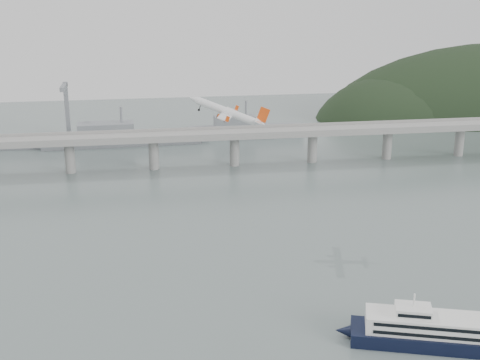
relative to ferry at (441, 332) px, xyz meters
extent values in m
plane|color=slate|center=(-52.93, 15.44, -4.72)|extent=(900.00, 900.00, 0.00)
cube|color=gray|center=(-52.93, 215.44, 15.28)|extent=(800.00, 22.00, 2.20)
cube|color=gray|center=(-52.93, 204.94, 17.28)|extent=(800.00, 0.60, 1.80)
cube|color=gray|center=(-52.93, 225.94, 17.28)|extent=(800.00, 0.60, 1.80)
cylinder|color=gray|center=(-132.93, 215.44, 4.78)|extent=(6.00, 6.00, 21.00)
cylinder|color=gray|center=(-82.93, 215.44, 4.78)|extent=(6.00, 6.00, 21.00)
cylinder|color=gray|center=(-32.93, 215.44, 4.78)|extent=(6.00, 6.00, 21.00)
cylinder|color=gray|center=(17.07, 215.44, 4.78)|extent=(6.00, 6.00, 21.00)
cylinder|color=gray|center=(67.07, 215.44, 4.78)|extent=(6.00, 6.00, 21.00)
cylinder|color=gray|center=(117.07, 215.44, 4.78)|extent=(6.00, 6.00, 21.00)
ellipsoid|color=black|center=(122.07, 335.44, -16.72)|extent=(140.00, 110.00, 96.00)
cube|color=slate|center=(-102.93, 280.44, -0.72)|extent=(110.55, 21.43, 8.00)
cube|color=slate|center=(-113.93, 280.44, 7.28)|extent=(39.01, 16.73, 8.00)
cylinder|color=slate|center=(-102.93, 280.44, 15.28)|extent=(1.60, 1.60, 14.00)
cube|color=slate|center=(-12.93, 290.44, -0.72)|extent=(85.00, 13.60, 8.00)
cube|color=slate|center=(-21.43, 290.44, 7.28)|extent=(29.75, 11.90, 8.00)
cylinder|color=slate|center=(-12.93, 290.44, 15.28)|extent=(1.60, 1.60, 14.00)
cube|color=slate|center=(-142.93, 315.44, 15.28)|extent=(3.00, 3.00, 40.00)
cube|color=slate|center=(-142.93, 305.44, 33.28)|extent=(3.00, 28.00, 3.00)
cube|color=black|center=(0.00, 0.00, -2.48)|extent=(57.28, 30.45, 4.47)
cone|color=black|center=(-28.63, 9.57, -2.48)|extent=(6.72, 6.01, 4.47)
cube|color=white|center=(0.00, 0.00, 2.55)|extent=(48.09, 25.49, 5.59)
cube|color=black|center=(-1.79, -5.36, 4.01)|extent=(40.36, 13.64, 1.12)
cube|color=black|center=(-1.79, -5.36, 1.32)|extent=(40.36, 13.64, 1.12)
cube|color=black|center=(1.79, 5.36, 4.01)|extent=(40.36, 13.64, 1.12)
cube|color=black|center=(1.79, 5.36, 1.32)|extent=(40.36, 13.64, 1.12)
cube|color=white|center=(-8.48, 2.84, 6.80)|extent=(13.09, 10.97, 2.91)
cube|color=black|center=(-9.74, -0.93, 6.80)|extent=(9.59, 3.32, 1.12)
cylinder|color=white|center=(-8.48, 2.84, 10.38)|extent=(0.71, 0.71, 4.47)
cylinder|color=silver|center=(-55.44, 90.70, 54.80)|extent=(24.43, 11.44, 11.46)
cone|color=silver|center=(-68.42, 94.60, 59.58)|extent=(5.30, 4.51, 4.30)
cone|color=silver|center=(-41.90, 86.66, 50.29)|extent=(5.93, 4.44, 4.60)
cube|color=silver|center=(-54.92, 90.50, 53.65)|extent=(12.43, 30.60, 3.30)
cube|color=silver|center=(-42.50, 86.87, 51.18)|extent=(5.59, 11.16, 1.70)
cube|color=#E0450F|center=(-40.70, 86.49, 53.68)|extent=(5.68, 1.66, 6.86)
cylinder|color=#E0450F|center=(-55.22, 95.67, 52.67)|extent=(4.70, 3.36, 3.24)
cylinder|color=black|center=(-56.93, 96.18, 53.30)|extent=(1.55, 2.22, 2.06)
cube|color=silver|center=(-54.92, 95.63, 53.52)|extent=(2.45, 0.87, 1.77)
cylinder|color=#E0450F|center=(-57.90, 86.17, 53.16)|extent=(4.70, 3.36, 3.24)
cylinder|color=black|center=(-59.60, 86.68, 53.79)|extent=(1.55, 2.22, 2.06)
cube|color=silver|center=(-57.60, 86.13, 54.01)|extent=(2.45, 0.87, 1.77)
cylinder|color=black|center=(-54.83, 92.82, 52.02)|extent=(1.10, 0.50, 2.15)
cylinder|color=black|center=(-55.16, 92.86, 51.09)|extent=(1.32, 0.66, 1.28)
cylinder|color=black|center=(-56.09, 88.33, 52.25)|extent=(1.10, 0.50, 2.15)
cylinder|color=black|center=(-56.42, 88.37, 51.32)|extent=(1.32, 0.66, 1.28)
cylinder|color=black|center=(-66.01, 93.74, 56.02)|extent=(1.10, 0.50, 2.15)
cylinder|color=black|center=(-66.34, 93.79, 55.09)|extent=(1.32, 0.66, 1.28)
cube|color=#E0450F|center=(-48.81, 104.65, 53.32)|extent=(2.07, 0.66, 2.52)
cube|color=#E0450F|center=(-57.08, 75.28, 54.83)|extent=(2.07, 0.66, 2.52)
camera|label=1|loc=(-91.27, -166.61, 106.27)|focal=48.00mm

